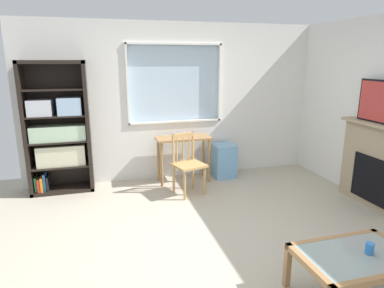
# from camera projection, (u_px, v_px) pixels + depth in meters

# --- Properties ---
(ground) EXTENTS (5.82, 5.76, 0.02)m
(ground) POSITION_uv_depth(u_px,v_px,m) (223.00, 246.00, 3.62)
(ground) COLOR #B2A893
(wall_back_with_window) EXTENTS (4.82, 0.15, 2.53)m
(wall_back_with_window) POSITION_uv_depth(u_px,v_px,m) (173.00, 105.00, 5.53)
(wall_back_with_window) COLOR silver
(wall_back_with_window) RESTS_ON ground
(bookshelf) EXTENTS (0.90, 0.38, 1.94)m
(bookshelf) POSITION_uv_depth(u_px,v_px,m) (58.00, 132.00, 4.92)
(bookshelf) COLOR black
(bookshelf) RESTS_ON ground
(desk_under_window) EXTENTS (0.87, 0.39, 0.74)m
(desk_under_window) POSITION_uv_depth(u_px,v_px,m) (183.00, 146.00, 5.38)
(desk_under_window) COLOR #A37547
(desk_under_window) RESTS_ON ground
(wooden_chair) EXTENTS (0.52, 0.50, 0.90)m
(wooden_chair) POSITION_uv_depth(u_px,v_px,m) (188.00, 163.00, 4.92)
(wooden_chair) COLOR tan
(wooden_chair) RESTS_ON ground
(plastic_drawer_unit) EXTENTS (0.35, 0.40, 0.56)m
(plastic_drawer_unit) POSITION_uv_depth(u_px,v_px,m) (223.00, 160.00, 5.69)
(plastic_drawer_unit) COLOR #72ADDB
(plastic_drawer_unit) RESTS_ON ground
(fireplace) EXTENTS (0.26, 1.27, 1.14)m
(fireplace) POSITION_uv_depth(u_px,v_px,m) (379.00, 167.00, 4.41)
(fireplace) COLOR tan
(fireplace) RESTS_ON ground
(coffee_table) EXTENTS (0.94, 0.62, 0.41)m
(coffee_table) POSITION_uv_depth(u_px,v_px,m) (355.00, 261.00, 2.73)
(coffee_table) COLOR #8C9E99
(coffee_table) RESTS_ON ground
(sippy_cup) EXTENTS (0.07, 0.07, 0.09)m
(sippy_cup) POSITION_uv_depth(u_px,v_px,m) (370.00, 248.00, 2.72)
(sippy_cup) COLOR #337FD6
(sippy_cup) RESTS_ON coffee_table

